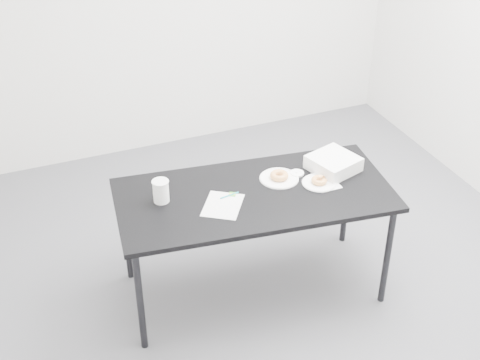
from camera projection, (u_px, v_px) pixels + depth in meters
name	position (u px, v px, depth m)	size (l,w,h in m)	color
floor	(262.00, 281.00, 4.37)	(4.00, 4.00, 0.00)	#525257
table	(254.00, 201.00, 3.94)	(1.70, 0.95, 0.74)	black
scorecard	(223.00, 205.00, 3.81)	(0.20, 0.26, 0.00)	silver
logo_patch	(232.00, 194.00, 3.90)	(0.04, 0.04, 0.00)	green
pen	(229.00, 195.00, 3.88)	(0.01, 0.01, 0.12)	#0D8194
napkin	(326.00, 184.00, 3.99)	(0.14, 0.14, 0.00)	silver
plate_near	(319.00, 183.00, 4.00)	(0.20, 0.20, 0.01)	white
donut_near	(319.00, 180.00, 3.98)	(0.10, 0.10, 0.03)	#C9803F
plate_far	(279.00, 178.00, 4.04)	(0.24, 0.24, 0.01)	white
donut_far	(279.00, 175.00, 4.03)	(0.11, 0.11, 0.04)	#C9803F
coffee_cup	(161.00, 191.00, 3.81)	(0.09, 0.09, 0.14)	white
cup_lid	(297.00, 173.00, 4.09)	(0.08, 0.08, 0.01)	white
bakery_box	(333.00, 163.00, 4.11)	(0.26, 0.26, 0.09)	white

